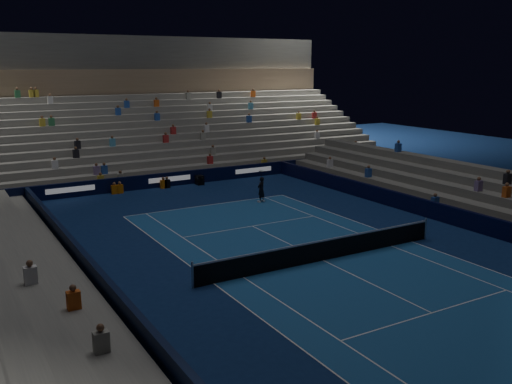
{
  "coord_description": "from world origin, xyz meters",
  "views": [
    {
      "loc": [
        -14.8,
        -19.33,
        8.64
      ],
      "look_at": [
        0.0,
        6.0,
        2.0
      ],
      "focal_mm": 39.68,
      "sensor_mm": 36.0,
      "label": 1
    }
  ],
  "objects": [
    {
      "name": "ground",
      "position": [
        0.0,
        0.0,
        0.0
      ],
      "size": [
        90.0,
        90.0,
        0.0
      ],
      "primitive_type": "plane",
      "color": "#0D204E",
      "rests_on": "ground"
    },
    {
      "name": "sponsor_barrier_west",
      "position": [
        -9.7,
        0.0,
        0.5
      ],
      "size": [
        0.25,
        37.0,
        1.0
      ],
      "primitive_type": "cube",
      "color": "black",
      "rests_on": "ground"
    },
    {
      "name": "grandstand_west",
      "position": [
        -13.17,
        0.0,
        0.92
      ],
      "size": [
        5.0,
        37.0,
        2.5
      ],
      "color": "slate",
      "rests_on": "ground"
    },
    {
      "name": "grandstand_main",
      "position": [
        0.0,
        27.9,
        3.38
      ],
      "size": [
        44.0,
        15.2,
        11.2
      ],
      "color": "slate",
      "rests_on": "ground"
    },
    {
      "name": "sponsor_barrier_east",
      "position": [
        9.7,
        0.0,
        0.5
      ],
      "size": [
        0.25,
        37.0,
        1.0
      ],
      "primitive_type": "cube",
      "color": "black",
      "rests_on": "ground"
    },
    {
      "name": "court_surface",
      "position": [
        0.0,
        0.0,
        0.01
      ],
      "size": [
        10.97,
        23.77,
        0.01
      ],
      "primitive_type": "cube",
      "color": "#194E8E",
      "rests_on": "ground"
    },
    {
      "name": "grandstand_east",
      "position": [
        13.17,
        0.0,
        0.92
      ],
      "size": [
        5.0,
        37.0,
        2.5
      ],
      "color": "slate",
      "rests_on": "ground"
    },
    {
      "name": "tennis_player",
      "position": [
        3.29,
        10.97,
        0.82
      ],
      "size": [
        0.7,
        0.6,
        1.63
      ],
      "primitive_type": "imported",
      "rotation": [
        0.0,
        0.0,
        3.56
      ],
      "color": "black",
      "rests_on": "ground"
    },
    {
      "name": "tennis_net",
      "position": [
        0.0,
        0.0,
        0.5
      ],
      "size": [
        12.9,
        0.1,
        1.1
      ],
      "color": "#B2B2B7",
      "rests_on": "ground"
    },
    {
      "name": "sponsor_barrier_far",
      "position": [
        0.0,
        18.5,
        0.5
      ],
      "size": [
        44.0,
        0.25,
        1.0
      ],
      "primitive_type": "cube",
      "color": "black",
      "rests_on": "ground"
    },
    {
      "name": "broadcast_camera",
      "position": [
        2.13,
        17.86,
        0.35
      ],
      "size": [
        0.53,
        0.98,
        0.68
      ],
      "color": "black",
      "rests_on": "ground"
    }
  ]
}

